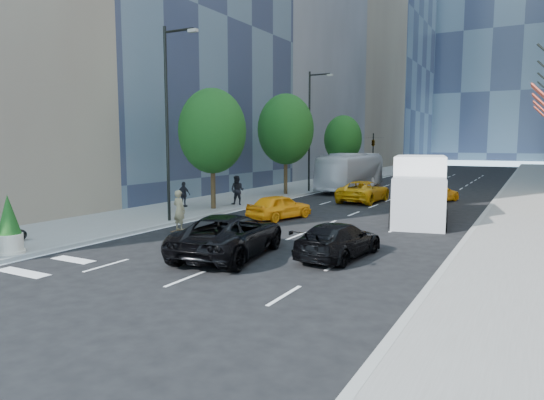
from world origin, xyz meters
The scene contains 25 objects.
ground centered at (0.00, 0.00, 0.00)m, with size 160.00×160.00×0.00m, color black.
sidewalk_left centered at (-9.00, 30.00, 0.07)m, with size 6.00×120.00×0.15m, color slate.
sidewalk_right centered at (10.00, 30.00, 0.07)m, with size 4.00×120.00×0.15m, color slate.
tower_left_mid centered at (-22.00, 42.00, 22.50)m, with size 20.00×24.00×45.00m, color slate.
tower_left_end centered at (-22.00, 92.00, 30.00)m, with size 20.00×28.00×60.00m, color #32394F.
lamp_near centered at (-6.32, 4.00, 5.81)m, with size 2.13×0.22×10.00m.
lamp_far centered at (-6.32, 22.00, 5.81)m, with size 2.13×0.22×10.00m.
tree_near centered at (-7.20, 9.00, 4.97)m, with size 4.20×4.20×7.46m.
tree_mid centered at (-7.20, 19.00, 5.32)m, with size 4.50×4.50×7.99m.
tree_far centered at (-7.20, 32.00, 4.62)m, with size 3.90×3.90×6.92m.
traffic_signal centered at (-6.40, 40.00, 4.23)m, with size 2.48×0.53×5.20m.
facade_flags centered at (10.64, 10.00, 6.18)m, with size 1.85×13.30×2.05m.
skateboarder centered at (-4.22, 2.06, 0.96)m, with size 0.70×0.46×1.91m, color #7F724F.
black_sedan_lincoln centered at (0.50, -0.74, 0.81)m, with size 2.68×5.81×1.62m, color black.
black_sedan_mercedes centered at (4.20, 1.00, 0.66)m, with size 1.86×4.57×1.33m, color black.
taxi_a centered at (-2.00, 8.07, 0.70)m, with size 1.66×4.12×1.40m, color #FF9C0D.
taxi_b centered at (4.20, 14.00, 0.67)m, with size 1.41×4.04×1.33m, color #FF9C0D.
taxi_c centered at (-0.35, 18.00, 0.77)m, with size 2.54×5.52×1.53m, color orange.
taxi_d centered at (4.20, 20.50, 0.67)m, with size 1.87×4.60×1.34m, color #F5A00C.
city_bus centered at (-4.15, 26.17, 1.66)m, with size 2.80×11.95×3.33m, color silver.
box_truck centered at (4.94, 11.33, 1.79)m, with size 4.04×7.75×3.53m.
pedestrian_a centered at (-6.80, 11.18, 1.12)m, with size 0.95×0.74×1.95m, color black.
pedestrian_b centered at (-9.30, 8.71, 0.96)m, with size 0.95×0.40×1.62m, color black.
planter_shrub centered at (-6.60, -4.84, 1.21)m, with size 0.92×0.92×2.22m.
garbage_bags centered at (-8.66, -3.37, 0.38)m, with size 1.00×0.96×0.49m.
Camera 1 is at (10.51, -15.75, 4.27)m, focal length 32.00 mm.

